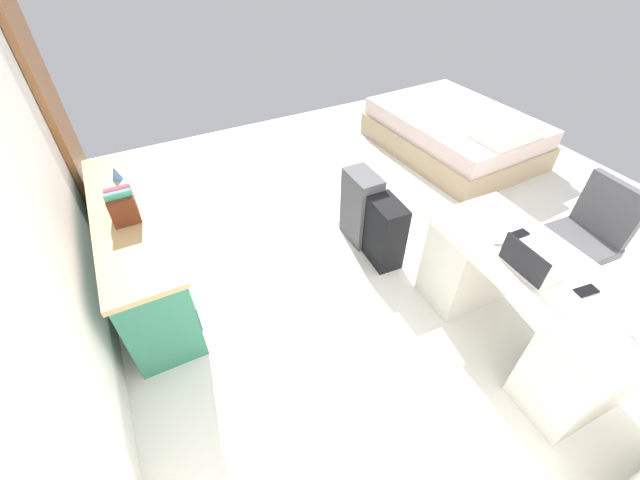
{
  "coord_description": "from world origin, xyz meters",
  "views": [
    {
      "loc": [
        -2.11,
        1.9,
        2.45
      ],
      "look_at": [
        -0.25,
        0.93,
        0.6
      ],
      "focal_mm": 22.3,
      "sensor_mm": 36.0,
      "label": 1
    }
  ],
  "objects_px": {
    "office_chair": "(577,245)",
    "laptop": "(528,265)",
    "suitcase_black": "(384,233)",
    "cell_phone_by_mouse": "(519,234)",
    "desk": "(521,304)",
    "suitcase_spare_grey": "(361,208)",
    "credenza": "(141,249)",
    "cell_phone_near_laptop": "(586,291)",
    "bed": "(455,133)",
    "computer_mouse": "(499,241)",
    "figurine_small": "(116,173)"
  },
  "relations": [
    {
      "from": "office_chair",
      "to": "laptop",
      "type": "distance_m",
      "value": 1.0
    },
    {
      "from": "suitcase_black",
      "to": "cell_phone_by_mouse",
      "type": "xyz_separation_m",
      "value": [
        -0.84,
        -0.44,
        0.45
      ]
    },
    {
      "from": "desk",
      "to": "suitcase_spare_grey",
      "type": "xyz_separation_m",
      "value": [
        1.45,
        0.35,
        -0.05
      ]
    },
    {
      "from": "office_chair",
      "to": "credenza",
      "type": "height_order",
      "value": "office_chair"
    },
    {
      "from": "suitcase_black",
      "to": "cell_phone_near_laptop",
      "type": "relative_size",
      "value": 4.38
    },
    {
      "from": "suitcase_spare_grey",
      "to": "cell_phone_by_mouse",
      "type": "relative_size",
      "value": 4.97
    },
    {
      "from": "bed",
      "to": "computer_mouse",
      "type": "distance_m",
      "value": 2.64
    },
    {
      "from": "bed",
      "to": "laptop",
      "type": "distance_m",
      "value": 2.88
    },
    {
      "from": "desk",
      "to": "credenza",
      "type": "xyz_separation_m",
      "value": [
        1.74,
        2.16,
        -0.02
      ]
    },
    {
      "from": "computer_mouse",
      "to": "figurine_small",
      "type": "distance_m",
      "value": 2.84
    },
    {
      "from": "desk",
      "to": "computer_mouse",
      "type": "height_order",
      "value": "computer_mouse"
    },
    {
      "from": "credenza",
      "to": "cell_phone_near_laptop",
      "type": "relative_size",
      "value": 13.24
    },
    {
      "from": "suitcase_spare_grey",
      "to": "laptop",
      "type": "xyz_separation_m",
      "value": [
        -1.43,
        -0.23,
        0.45
      ]
    },
    {
      "from": "credenza",
      "to": "laptop",
      "type": "height_order",
      "value": "laptop"
    },
    {
      "from": "credenza",
      "to": "laptop",
      "type": "bearing_deg",
      "value": -130.1
    },
    {
      "from": "bed",
      "to": "cell_phone_by_mouse",
      "type": "height_order",
      "value": "cell_phone_by_mouse"
    },
    {
      "from": "laptop",
      "to": "cell_phone_by_mouse",
      "type": "relative_size",
      "value": 2.34
    },
    {
      "from": "office_chair",
      "to": "suitcase_black",
      "type": "bearing_deg",
      "value": 50.9
    },
    {
      "from": "credenza",
      "to": "desk",
      "type": "bearing_deg",
      "value": -128.9
    },
    {
      "from": "suitcase_spare_grey",
      "to": "cell_phone_by_mouse",
      "type": "bearing_deg",
      "value": -157.42
    },
    {
      "from": "credenza",
      "to": "figurine_small",
      "type": "distance_m",
      "value": 0.62
    },
    {
      "from": "laptop",
      "to": "cell_phone_near_laptop",
      "type": "relative_size",
      "value": 2.34
    },
    {
      "from": "credenza",
      "to": "bed",
      "type": "distance_m",
      "value": 3.74
    },
    {
      "from": "credenza",
      "to": "suitcase_black",
      "type": "bearing_deg",
      "value": -108.98
    },
    {
      "from": "cell_phone_near_laptop",
      "to": "office_chair",
      "type": "bearing_deg",
      "value": -49.89
    },
    {
      "from": "desk",
      "to": "office_chair",
      "type": "bearing_deg",
      "value": -76.14
    },
    {
      "from": "suitcase_black",
      "to": "cell_phone_by_mouse",
      "type": "distance_m",
      "value": 1.05
    },
    {
      "from": "suitcase_spare_grey",
      "to": "computer_mouse",
      "type": "bearing_deg",
      "value": -165.17
    },
    {
      "from": "laptop",
      "to": "cell_phone_near_laptop",
      "type": "distance_m",
      "value": 0.33
    },
    {
      "from": "credenza",
      "to": "bed",
      "type": "relative_size",
      "value": 0.92
    },
    {
      "from": "laptop",
      "to": "cell_phone_by_mouse",
      "type": "height_order",
      "value": "laptop"
    },
    {
      "from": "office_chair",
      "to": "computer_mouse",
      "type": "xyz_separation_m",
      "value": [
        0.08,
        0.86,
        0.34
      ]
    },
    {
      "from": "office_chair",
      "to": "cell_phone_near_laptop",
      "type": "height_order",
      "value": "office_chair"
    },
    {
      "from": "desk",
      "to": "cell_phone_near_laptop",
      "type": "relative_size",
      "value": 10.76
    },
    {
      "from": "office_chair",
      "to": "desk",
      "type": "bearing_deg",
      "value": 103.86
    },
    {
      "from": "office_chair",
      "to": "figurine_small",
      "type": "xyz_separation_m",
      "value": [
        2.0,
        2.95,
        0.38
      ]
    },
    {
      "from": "credenza",
      "to": "laptop",
      "type": "xyz_separation_m",
      "value": [
        -1.72,
        -2.04,
        0.42
      ]
    },
    {
      "from": "office_chair",
      "to": "cell_phone_near_laptop",
      "type": "bearing_deg",
      "value": 121.57
    },
    {
      "from": "office_chair",
      "to": "laptop",
      "type": "xyz_separation_m",
      "value": [
        -0.18,
        0.91,
        0.37
      ]
    },
    {
      "from": "suitcase_black",
      "to": "suitcase_spare_grey",
      "type": "height_order",
      "value": "suitcase_spare_grey"
    },
    {
      "from": "suitcase_black",
      "to": "computer_mouse",
      "type": "xyz_separation_m",
      "value": [
        -0.83,
        -0.26,
        0.46
      ]
    },
    {
      "from": "figurine_small",
      "to": "suitcase_spare_grey",
      "type": "bearing_deg",
      "value": -112.34
    },
    {
      "from": "desk",
      "to": "figurine_small",
      "type": "xyz_separation_m",
      "value": [
        2.2,
        2.16,
        0.41
      ]
    },
    {
      "from": "office_chair",
      "to": "suitcase_black",
      "type": "relative_size",
      "value": 1.58
    },
    {
      "from": "suitcase_black",
      "to": "cell_phone_near_laptop",
      "type": "bearing_deg",
      "value": -160.05
    },
    {
      "from": "suitcase_black",
      "to": "suitcase_spare_grey",
      "type": "distance_m",
      "value": 0.34
    },
    {
      "from": "office_chair",
      "to": "credenza",
      "type": "xyz_separation_m",
      "value": [
        1.54,
        2.95,
        -0.05
      ]
    },
    {
      "from": "credenza",
      "to": "suitcase_black",
      "type": "xyz_separation_m",
      "value": [
        -0.63,
        -1.83,
        -0.07
      ]
    },
    {
      "from": "bed",
      "to": "cell_phone_near_laptop",
      "type": "xyz_separation_m",
      "value": [
        -2.58,
        1.47,
        0.5
      ]
    },
    {
      "from": "desk",
      "to": "cell_phone_near_laptop",
      "type": "height_order",
      "value": "cell_phone_near_laptop"
    }
  ]
}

